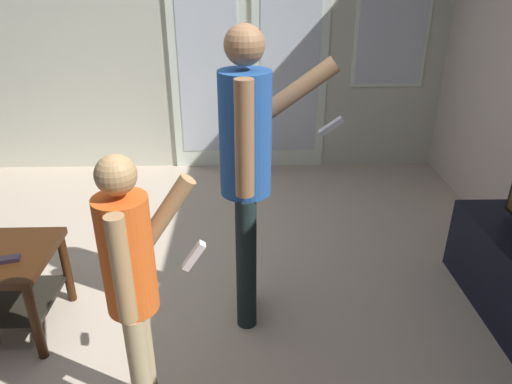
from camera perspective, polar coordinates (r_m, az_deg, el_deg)
ground_plane at (r=2.90m, az=-15.96°, el=-14.91°), size 5.33×4.75×0.02m
wall_back_with_doors at (r=4.53m, az=-9.60°, el=19.26°), size 5.33×0.09×2.77m
person_adult at (r=2.34m, az=-0.94°, el=3.98°), size 0.64×0.44×1.61m
person_child at (r=1.90m, az=-14.74°, el=-10.04°), size 0.38×0.37×1.26m
tv_remote_black at (r=2.71m, az=-28.45°, el=-7.28°), size 0.18×0.09×0.02m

